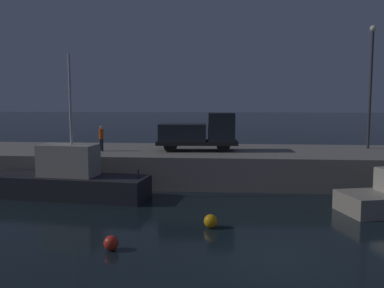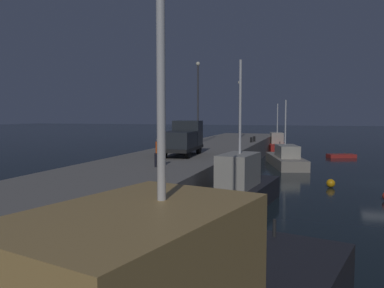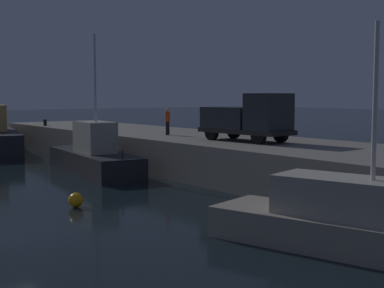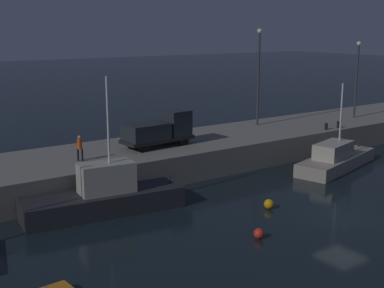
# 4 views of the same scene
# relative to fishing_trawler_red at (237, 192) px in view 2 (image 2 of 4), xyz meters

# --- Properties ---
(ground_plane) EXTENTS (320.00, 320.00, 0.00)m
(ground_plane) POSITION_rel_fishing_trawler_red_xyz_m (11.10, -8.84, -1.01)
(ground_plane) COLOR black
(pier_quay) EXTENTS (65.20, 8.32, 2.10)m
(pier_quay) POSITION_rel_fishing_trawler_red_xyz_m (11.10, 6.14, 0.05)
(pier_quay) COLOR gray
(pier_quay) RESTS_ON ground
(fishing_trawler_red) EXTENTS (9.91, 3.81, 8.22)m
(fishing_trawler_red) POSITION_rel_fishing_trawler_red_xyz_m (0.00, 0.00, 0.00)
(fishing_trawler_red) COLOR #232328
(fishing_trawler_red) RESTS_ON ground
(fishing_boat_blue) EXTENTS (9.58, 4.95, 6.71)m
(fishing_boat_blue) POSITION_rel_fishing_trawler_red_xyz_m (19.45, -1.28, -0.22)
(fishing_boat_blue) COLOR gray
(fishing_boat_blue) RESTS_ON ground
(fishing_boat_white) EXTENTS (8.30, 3.94, 6.75)m
(fishing_boat_white) POSITION_rel_fishing_trawler_red_xyz_m (36.17, 1.15, -0.09)
(fishing_boat_white) COLOR red
(fishing_boat_white) RESTS_ON ground
(dinghy_orange_near) EXTENTS (2.56, 3.56, 0.47)m
(dinghy_orange_near) POSITION_rel_fishing_trawler_red_xyz_m (29.60, -7.16, -0.79)
(dinghy_orange_near) COLOR #B22823
(dinghy_orange_near) RESTS_ON ground
(mooring_buoy_near) EXTENTS (0.61, 0.61, 0.61)m
(mooring_buoy_near) POSITION_rel_fishing_trawler_red_xyz_m (8.60, -5.17, -0.70)
(mooring_buoy_near) COLOR orange
(mooring_buoy_near) RESTS_ON ground
(lamp_post_west) EXTENTS (0.44, 0.44, 8.74)m
(lamp_post_west) POSITION_rel_fishing_trawler_red_xyz_m (19.47, 8.03, 6.16)
(lamp_post_west) COLOR #38383D
(lamp_post_west) RESTS_ON pier_quay
(lamp_post_east) EXTENTS (0.44, 0.44, 7.53)m
(lamp_post_east) POSITION_rel_fishing_trawler_red_xyz_m (30.22, 5.51, 5.52)
(lamp_post_east) COLOR #38383D
(lamp_post_east) RESTS_ON pier_quay
(utility_truck) EXTENTS (5.69, 2.45, 2.64)m
(utility_truck) POSITION_rel_fishing_trawler_red_xyz_m (7.41, 5.65, 2.38)
(utility_truck) COLOR black
(utility_truck) RESTS_ON pier_quay
(dockworker) EXTENTS (0.45, 0.45, 1.75)m
(dockworker) POSITION_rel_fishing_trawler_red_xyz_m (0.64, 4.92, 2.09)
(dockworker) COLOR black
(dockworker) RESTS_ON pier_quay
(bollard_west) EXTENTS (0.28, 0.28, 0.61)m
(bollard_west) POSITION_rel_fishing_trawler_red_xyz_m (24.38, 2.67, 1.40)
(bollard_west) COLOR black
(bollard_west) RESTS_ON pier_quay
(bollard_central) EXTENTS (0.28, 0.28, 0.58)m
(bollard_central) POSITION_rel_fishing_trawler_red_xyz_m (22.90, 2.78, 1.39)
(bollard_central) COLOR black
(bollard_central) RESTS_ON pier_quay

